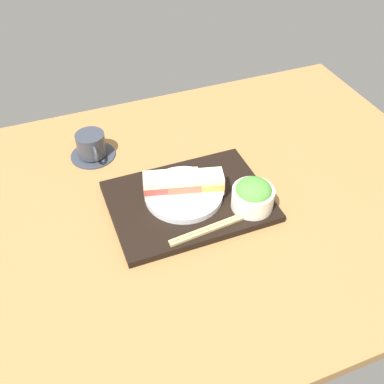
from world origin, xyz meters
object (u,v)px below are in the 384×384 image
(sandwich_plate, at_px, (184,194))
(sandwich_near, at_px, (159,185))
(sandwich_far, at_px, (208,182))
(salad_bowl, at_px, (253,195))
(sandwich_middle, at_px, (184,183))
(coffee_cup, at_px, (92,146))
(chopsticks_pair, at_px, (210,229))

(sandwich_plate, relative_size, sandwich_near, 2.21)
(sandwich_plate, bearing_deg, sandwich_far, -14.72)
(sandwich_plate, height_order, salad_bowl, salad_bowl)
(sandwich_plate, relative_size, sandwich_middle, 2.12)
(sandwich_plate, distance_m, sandwich_far, 0.07)
(sandwich_middle, bearing_deg, sandwich_far, -14.72)
(sandwich_plate, relative_size, salad_bowl, 1.91)
(sandwich_plate, distance_m, coffee_cup, 0.31)
(coffee_cup, bearing_deg, salad_bowl, -48.70)
(chopsticks_pair, height_order, coffee_cup, coffee_cup)
(chopsticks_pair, xyz_separation_m, coffee_cup, (-0.19, 0.39, 0.01))
(sandwich_middle, bearing_deg, coffee_cup, 123.07)
(sandwich_middle, xyz_separation_m, sandwich_far, (0.06, -0.01, -0.00))
(sandwich_near, distance_m, sandwich_far, 0.12)
(sandwich_near, xyz_separation_m, sandwich_far, (0.11, -0.03, -0.00))
(sandwich_middle, relative_size, sandwich_far, 1.05)
(sandwich_plate, height_order, coffee_cup, coffee_cup)
(sandwich_middle, xyz_separation_m, coffee_cup, (-0.17, 0.26, -0.03))
(sandwich_far, bearing_deg, coffee_cup, 129.34)
(chopsticks_pair, relative_size, coffee_cup, 1.63)
(sandwich_near, bearing_deg, coffee_cup, 114.82)
(sandwich_plate, bearing_deg, coffee_cup, 123.07)
(sandwich_far, bearing_deg, sandwich_middle, 165.28)
(sandwich_plate, xyz_separation_m, sandwich_far, (0.06, -0.01, 0.03))
(salad_bowl, bearing_deg, sandwich_middle, 146.84)
(sandwich_near, bearing_deg, sandwich_far, -14.72)
(salad_bowl, distance_m, chopsticks_pair, 0.13)
(salad_bowl, bearing_deg, sandwich_far, 137.49)
(coffee_cup, bearing_deg, sandwich_near, -65.18)
(salad_bowl, xyz_separation_m, coffee_cup, (-0.31, 0.35, -0.02))
(sandwich_near, height_order, chopsticks_pair, sandwich_near)
(sandwich_middle, relative_size, salad_bowl, 0.90)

